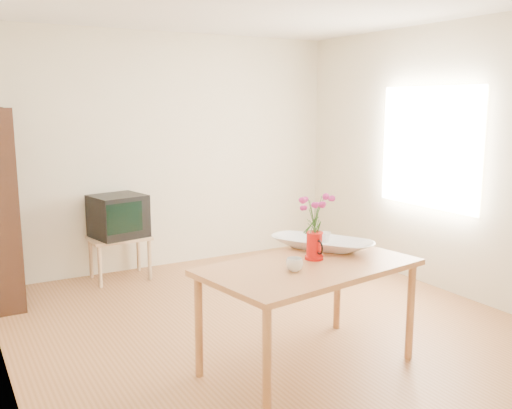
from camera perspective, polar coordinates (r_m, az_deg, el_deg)
room at (r=4.49m, az=2.19°, el=3.24°), size 4.50×4.50×4.50m
table at (r=3.97m, az=5.32°, el=-7.06°), size 1.58×1.06×0.75m
tv_stand at (r=6.15m, az=-13.51°, el=-3.79°), size 0.60×0.45×0.46m
pitcher at (r=4.05m, az=5.83°, el=-4.23°), size 0.13×0.21×0.20m
flowers at (r=3.99m, az=5.92°, el=-0.64°), size 0.23×0.23×0.32m
mug at (r=3.77m, az=3.87°, el=-6.02°), size 0.16×0.16×0.09m
bowl at (r=4.30m, az=6.66°, el=-1.37°), size 0.70×0.70×0.48m
teacup_a at (r=4.28m, az=6.21°, el=-2.02°), size 0.09×0.09×0.07m
teacup_b at (r=4.35m, az=6.97°, el=-1.85°), size 0.09×0.09×0.07m
television at (r=6.10m, az=-13.66°, el=-1.05°), size 0.59×0.56×0.44m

